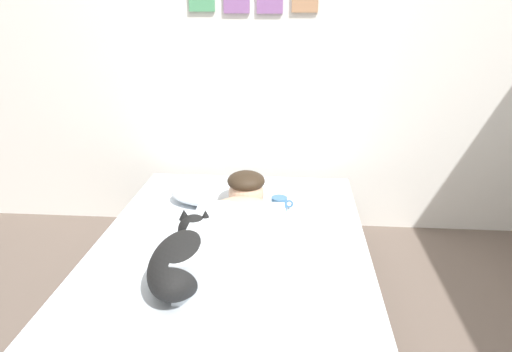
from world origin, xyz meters
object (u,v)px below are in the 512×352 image
Objects in this scene: coffee_cup at (280,203)px; cell_phone at (189,254)px; bed at (231,282)px; person_lying at (238,231)px; pillow at (216,194)px; dog at (184,258)px.

coffee_cup is 0.68m from cell_phone.
coffee_cup is at bearing 53.67° from cell_phone.
coffee_cup reaches higher than bed.
person_lying is 7.36× the size of coffee_cup.
bed is 14.47× the size of cell_phone.
coffee_cup is 0.89× the size of cell_phone.
cell_phone reaches higher than bed.
cell_phone is at bearing -149.30° from bed.
person_lying is (0.20, -0.57, 0.05)m from pillow.
dog is (0.00, -0.84, 0.05)m from pillow.
person_lying is at bearing -49.60° from bed.
pillow is 3.71× the size of cell_phone.
person_lying is 1.60× the size of dog.
pillow is at bearing 90.10° from dog.
dog is at bearing -89.90° from pillow.
dog is 0.85m from coffee_cup.
coffee_cup is (0.37, 0.76, -0.07)m from dog.
pillow is 0.63m from cell_phone.
pillow reaches higher than coffee_cup.
pillow is at bearing 106.54° from bed.
person_lying is at bearing -109.45° from coffee_cup.
bed is at bearing 30.70° from cell_phone.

